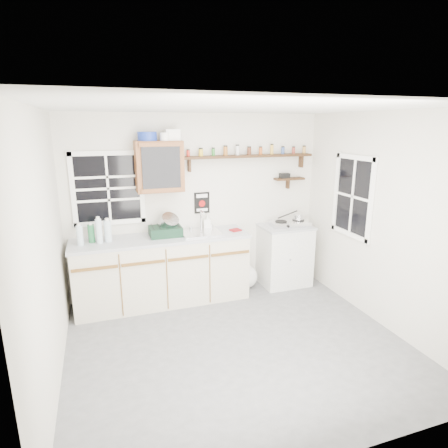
% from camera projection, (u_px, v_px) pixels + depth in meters
% --- Properties ---
extents(room, '(3.64, 3.24, 2.54)m').
position_uv_depth(room, '(239.00, 236.00, 3.81)').
color(room, '#535356').
rests_on(room, ground).
extents(main_cabinet, '(2.31, 0.63, 0.92)m').
position_uv_depth(main_cabinet, '(163.00, 270.00, 5.02)').
color(main_cabinet, beige).
rests_on(main_cabinet, floor).
extents(right_cabinet, '(0.73, 0.57, 0.91)m').
position_uv_depth(right_cabinet, '(284.00, 255.00, 5.62)').
color(right_cabinet, beige).
rests_on(right_cabinet, floor).
extents(sink, '(0.52, 0.44, 0.29)m').
position_uv_depth(sink, '(201.00, 232.00, 5.07)').
color(sink, silver).
rests_on(sink, main_cabinet).
extents(upper_cabinet, '(0.60, 0.32, 0.65)m').
position_uv_depth(upper_cabinet, '(159.00, 166.00, 4.82)').
color(upper_cabinet, brown).
rests_on(upper_cabinet, wall_back).
extents(upper_cabinet_clutter, '(0.53, 0.24, 0.14)m').
position_uv_depth(upper_cabinet_clutter, '(158.00, 136.00, 4.72)').
color(upper_cabinet_clutter, navy).
rests_on(upper_cabinet_clutter, upper_cabinet).
extents(spice_shelf, '(1.91, 0.18, 0.35)m').
position_uv_depth(spice_shelf, '(249.00, 155.00, 5.25)').
color(spice_shelf, black).
rests_on(spice_shelf, wall_back).
extents(secondary_shelf, '(0.45, 0.16, 0.24)m').
position_uv_depth(secondary_shelf, '(288.00, 178.00, 5.54)').
color(secondary_shelf, black).
rests_on(secondary_shelf, wall_back).
extents(warning_sign, '(0.22, 0.02, 0.30)m').
position_uv_depth(warning_sign, '(202.00, 203.00, 5.27)').
color(warning_sign, black).
rests_on(warning_sign, wall_back).
extents(window_back, '(0.93, 0.03, 0.98)m').
position_uv_depth(window_back, '(108.00, 189.00, 4.82)').
color(window_back, black).
rests_on(window_back, wall_back).
extents(window_right, '(0.03, 0.78, 1.08)m').
position_uv_depth(window_right, '(353.00, 196.00, 4.82)').
color(window_right, black).
rests_on(window_right, wall_back).
extents(water_bottles, '(0.41, 0.17, 0.34)m').
position_uv_depth(water_bottles, '(96.00, 232.00, 4.63)').
color(water_bottles, silver).
rests_on(water_bottles, main_cabinet).
extents(dish_rack, '(0.42, 0.32, 0.31)m').
position_uv_depth(dish_rack, '(167.00, 228.00, 4.94)').
color(dish_rack, black).
rests_on(dish_rack, main_cabinet).
extents(soap_bottle, '(0.12, 0.12, 0.21)m').
position_uv_depth(soap_bottle, '(208.00, 221.00, 5.28)').
color(soap_bottle, white).
rests_on(soap_bottle, main_cabinet).
extents(rag, '(0.17, 0.16, 0.02)m').
position_uv_depth(rag, '(235.00, 230.00, 5.19)').
color(rag, maroon).
rests_on(rag, main_cabinet).
extents(hotplate, '(0.60, 0.37, 0.08)m').
position_uv_depth(hotplate, '(290.00, 223.00, 5.49)').
color(hotplate, silver).
rests_on(hotplate, right_cabinet).
extents(saucepan, '(0.34, 0.23, 0.15)m').
position_uv_depth(saucepan, '(298.00, 217.00, 5.51)').
color(saucepan, silver).
rests_on(saucepan, hotplate).
extents(trash_bag, '(0.37, 0.33, 0.42)m').
position_uv_depth(trash_bag, '(247.00, 276.00, 5.52)').
color(trash_bag, white).
rests_on(trash_bag, floor).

